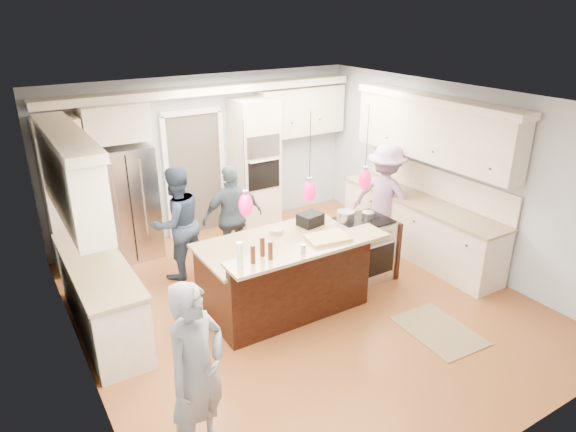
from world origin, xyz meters
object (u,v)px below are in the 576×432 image
island_range (363,248)px  person_bar_end (197,373)px  kitchen_island (283,274)px  person_far_left (177,223)px  refrigerator (125,203)px

island_range → person_bar_end: bearing=-151.8°
island_range → person_bar_end: 3.74m
kitchen_island → island_range: 1.41m
kitchen_island → island_range: bearing=3.1°
kitchen_island → person_bar_end: (-1.87, -1.68, 0.37)m
person_bar_end → person_far_left: (1.01, 3.20, -0.02)m
person_bar_end → refrigerator: bearing=57.1°
island_range → person_far_left: size_ratio=0.55×
person_far_left → island_range: bearing=136.9°
person_bar_end → person_far_left: person_bar_end is taller
person_bar_end → island_range: bearing=2.8°
refrigerator → person_far_left: refrigerator is taller
refrigerator → island_range: refrigerator is taller
refrigerator → island_range: 3.71m
refrigerator → person_bar_end: refrigerator is taller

